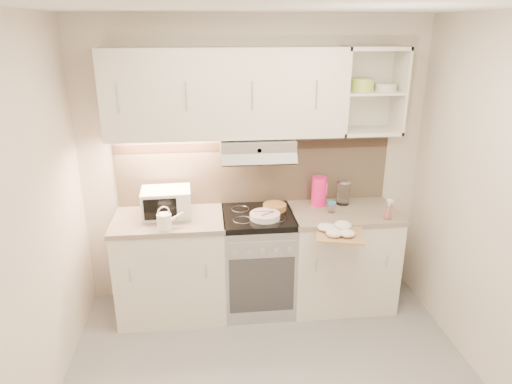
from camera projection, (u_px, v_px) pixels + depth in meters
room_shell at (271, 154)px, 2.93m from camera, size 3.04×2.84×2.52m
base_cabinet_left at (172, 267)px, 3.95m from camera, size 0.90×0.60×0.86m
worktop_left at (169, 220)px, 3.80m from camera, size 0.92×0.62×0.04m
base_cabinet_right at (340, 258)px, 4.11m from camera, size 0.90×0.60×0.86m
worktop_right at (344, 212)px, 3.95m from camera, size 0.92×0.62×0.04m
electric_range at (258, 261)px, 4.02m from camera, size 0.60×0.60×0.90m
microwave at (166, 202)px, 3.81m from camera, size 0.41×0.32×0.23m
watering_can at (165, 220)px, 3.57m from camera, size 0.22×0.12×0.19m
plate_stack at (265, 216)px, 3.77m from camera, size 0.25×0.25×0.05m
bread_loaf at (275, 207)px, 3.95m from camera, size 0.20×0.20×0.05m
pink_pitcher at (319, 191)px, 4.02m from camera, size 0.14×0.13×0.26m
glass_jar at (343, 192)px, 4.04m from camera, size 0.12×0.12×0.22m
spice_jar at (332, 207)px, 3.88m from camera, size 0.07×0.07×0.10m
spray_bottle at (388, 211)px, 3.75m from camera, size 0.07×0.07×0.19m
cutting_board at (340, 234)px, 3.56m from camera, size 0.43×0.40×0.02m
dish_towel at (336, 229)px, 3.54m from camera, size 0.33×0.30×0.07m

